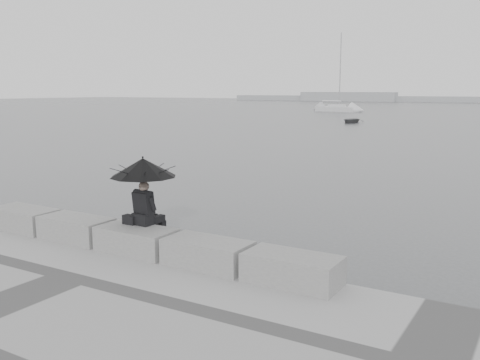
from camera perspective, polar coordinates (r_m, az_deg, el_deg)
The scene contains 10 objects.
ground at distance 11.39m, azimuth -9.32°, elevation -9.44°, with size 360.00×360.00×0.00m, color #424547.
stone_block_far_left at distance 13.29m, azimuth -22.01°, elevation -3.88°, with size 1.60×0.80×0.50m, color slate.
stone_block_left at distance 12.01m, azimuth -17.06°, elevation -5.00°, with size 1.60×0.80×0.50m, color slate.
stone_block_centre at distance 10.84m, azimuth -10.97°, elevation -6.32°, with size 1.60×0.80×0.50m, color slate.
stone_block_right at distance 9.83m, azimuth -3.48°, elevation -7.83°, with size 1.60×0.80×0.50m, color slate.
stone_block_far_right at distance 9.02m, azimuth 5.60°, elevation -9.48°, with size 1.60×0.80×0.50m, color slate.
seated_person at distance 10.82m, azimuth -10.31°, elevation 0.64°, with size 1.33×1.33×1.39m.
bag at distance 11.07m, azimuth -11.65°, elevation -4.16°, with size 0.29×0.17×0.19m, color black.
sailboat_left at distance 91.27m, azimuth 10.29°, elevation 7.53°, with size 7.55×4.01×12.90m.
dinghy at distance 60.94m, azimuth 11.75°, elevation 6.26°, with size 3.32×1.40×0.56m, color slate.
Camera 1 is at (7.00, -8.18, 3.70)m, focal length 40.00 mm.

